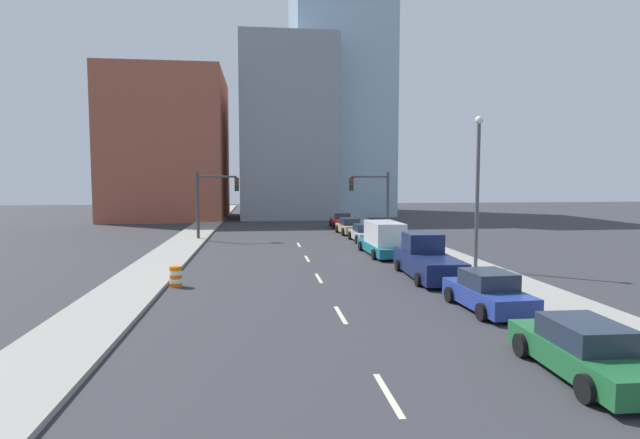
{
  "coord_description": "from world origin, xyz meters",
  "views": [
    {
      "loc": [
        -2.9,
        -2.17,
        4.96
      ],
      "look_at": [
        1.2,
        31.84,
        2.2
      ],
      "focal_mm": 28.0,
      "sensor_mm": 36.0,
      "label": 1
    }
  ],
  "objects_px": {
    "traffic_signal_left": "(210,196)",
    "sedan_silver": "(365,233)",
    "traffic_signal_right": "(376,196)",
    "sedan_tan": "(350,227)",
    "pickup_truck_navy": "(427,260)",
    "street_lamp": "(478,182)",
    "sedan_blue": "(488,292)",
    "sedan_red": "(341,221)",
    "sedan_green": "(585,351)",
    "traffic_barrel": "(176,277)",
    "box_truck_teal": "(384,239)"
  },
  "relations": [
    {
      "from": "traffic_signal_left",
      "to": "sedan_tan",
      "type": "xyz_separation_m",
      "value": [
        12.11,
        3.24,
        -2.91
      ]
    },
    {
      "from": "traffic_signal_right",
      "to": "sedan_blue",
      "type": "bearing_deg",
      "value": -92.95
    },
    {
      "from": "sedan_green",
      "to": "box_truck_teal",
      "type": "xyz_separation_m",
      "value": [
        -0.04,
        20.41,
        0.39
      ]
    },
    {
      "from": "traffic_signal_right",
      "to": "sedan_tan",
      "type": "xyz_separation_m",
      "value": [
        -1.7,
        3.24,
        -2.91
      ]
    },
    {
      "from": "traffic_barrel",
      "to": "box_truck_teal",
      "type": "relative_size",
      "value": 0.15
    },
    {
      "from": "traffic_signal_left",
      "to": "sedan_red",
      "type": "xyz_separation_m",
      "value": [
        12.38,
        9.48,
        -2.88
      ]
    },
    {
      "from": "traffic_signal_right",
      "to": "box_truck_teal",
      "type": "bearing_deg",
      "value": -100.3
    },
    {
      "from": "traffic_signal_left",
      "to": "sedan_green",
      "type": "height_order",
      "value": "traffic_signal_left"
    },
    {
      "from": "traffic_signal_left",
      "to": "pickup_truck_navy",
      "type": "relative_size",
      "value": 0.87
    },
    {
      "from": "sedan_green",
      "to": "sedan_tan",
      "type": "distance_m",
      "value": 33.16
    },
    {
      "from": "traffic_signal_right",
      "to": "sedan_silver",
      "type": "xyz_separation_m",
      "value": [
        -1.44,
        -2.25,
        -2.94
      ]
    },
    {
      "from": "traffic_signal_right",
      "to": "pickup_truck_navy",
      "type": "xyz_separation_m",
      "value": [
        -1.39,
        -17.03,
        -2.7
      ]
    },
    {
      "from": "sedan_silver",
      "to": "street_lamp",
      "type": "bearing_deg",
      "value": -76.63
    },
    {
      "from": "pickup_truck_navy",
      "to": "sedan_silver",
      "type": "distance_m",
      "value": 14.78
    },
    {
      "from": "sedan_tan",
      "to": "box_truck_teal",
      "type": "bearing_deg",
      "value": -93.46
    },
    {
      "from": "traffic_barrel",
      "to": "sedan_green",
      "type": "height_order",
      "value": "sedan_green"
    },
    {
      "from": "pickup_truck_navy",
      "to": "sedan_tan",
      "type": "xyz_separation_m",
      "value": [
        -0.31,
        20.27,
        -0.2
      ]
    },
    {
      "from": "box_truck_teal",
      "to": "sedan_silver",
      "type": "relative_size",
      "value": 1.43
    },
    {
      "from": "pickup_truck_navy",
      "to": "sedan_tan",
      "type": "height_order",
      "value": "pickup_truck_navy"
    },
    {
      "from": "street_lamp",
      "to": "pickup_truck_navy",
      "type": "height_order",
      "value": "street_lamp"
    },
    {
      "from": "sedan_green",
      "to": "traffic_signal_left",
      "type": "bearing_deg",
      "value": 113.68
    },
    {
      "from": "street_lamp",
      "to": "sedan_blue",
      "type": "height_order",
      "value": "street_lamp"
    },
    {
      "from": "sedan_green",
      "to": "sedan_red",
      "type": "distance_m",
      "value": 39.4
    },
    {
      "from": "sedan_silver",
      "to": "sedan_tan",
      "type": "distance_m",
      "value": 5.5
    },
    {
      "from": "traffic_signal_right",
      "to": "sedan_green",
      "type": "height_order",
      "value": "traffic_signal_right"
    },
    {
      "from": "sedan_red",
      "to": "traffic_signal_left",
      "type": "bearing_deg",
      "value": -141.07
    },
    {
      "from": "traffic_signal_left",
      "to": "box_truck_teal",
      "type": "bearing_deg",
      "value": -38.19
    },
    {
      "from": "sedan_green",
      "to": "sedan_blue",
      "type": "height_order",
      "value": "sedan_blue"
    },
    {
      "from": "traffic_signal_left",
      "to": "sedan_red",
      "type": "relative_size",
      "value": 1.22
    },
    {
      "from": "street_lamp",
      "to": "box_truck_teal",
      "type": "height_order",
      "value": "street_lamp"
    },
    {
      "from": "street_lamp",
      "to": "sedan_red",
      "type": "xyz_separation_m",
      "value": [
        -3.39,
        24.87,
        -4.14
      ]
    },
    {
      "from": "traffic_signal_left",
      "to": "street_lamp",
      "type": "height_order",
      "value": "street_lamp"
    },
    {
      "from": "traffic_signal_left",
      "to": "box_truck_teal",
      "type": "relative_size",
      "value": 0.88
    },
    {
      "from": "traffic_barrel",
      "to": "sedan_silver",
      "type": "xyz_separation_m",
      "value": [
        12.25,
        15.62,
        0.16
      ]
    },
    {
      "from": "traffic_signal_right",
      "to": "sedan_red",
      "type": "xyz_separation_m",
      "value": [
        -1.43,
        9.48,
        -2.88
      ]
    },
    {
      "from": "street_lamp",
      "to": "sedan_red",
      "type": "distance_m",
      "value": 25.44
    },
    {
      "from": "sedan_green",
      "to": "box_truck_teal",
      "type": "bearing_deg",
      "value": 91.73
    },
    {
      "from": "street_lamp",
      "to": "traffic_barrel",
      "type": "bearing_deg",
      "value": -170.97
    },
    {
      "from": "traffic_signal_left",
      "to": "sedan_silver",
      "type": "bearing_deg",
      "value": -10.32
    },
    {
      "from": "street_lamp",
      "to": "sedan_blue",
      "type": "bearing_deg",
      "value": -111.3
    },
    {
      "from": "sedan_silver",
      "to": "sedan_tan",
      "type": "xyz_separation_m",
      "value": [
        -0.26,
        5.49,
        0.03
      ]
    },
    {
      "from": "sedan_green",
      "to": "sedan_red",
      "type": "xyz_separation_m",
      "value": [
        0.26,
        39.4,
        0.05
      ]
    },
    {
      "from": "traffic_barrel",
      "to": "sedan_blue",
      "type": "bearing_deg",
      "value": -24.39
    },
    {
      "from": "traffic_signal_left",
      "to": "pickup_truck_navy",
      "type": "height_order",
      "value": "traffic_signal_left"
    },
    {
      "from": "traffic_barrel",
      "to": "sedan_tan",
      "type": "height_order",
      "value": "sedan_tan"
    },
    {
      "from": "traffic_barrel",
      "to": "box_truck_teal",
      "type": "xyz_separation_m",
      "value": [
        11.96,
        8.37,
        0.56
      ]
    },
    {
      "from": "pickup_truck_navy",
      "to": "box_truck_teal",
      "type": "xyz_separation_m",
      "value": [
        -0.34,
        7.52,
        0.16
      ]
    },
    {
      "from": "traffic_barrel",
      "to": "pickup_truck_navy",
      "type": "distance_m",
      "value": 12.33
    },
    {
      "from": "sedan_blue",
      "to": "sedan_green",
      "type": "bearing_deg",
      "value": -96.93
    },
    {
      "from": "traffic_signal_right",
      "to": "street_lamp",
      "type": "xyz_separation_m",
      "value": [
        1.96,
        -15.38,
        1.27
      ]
    }
  ]
}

